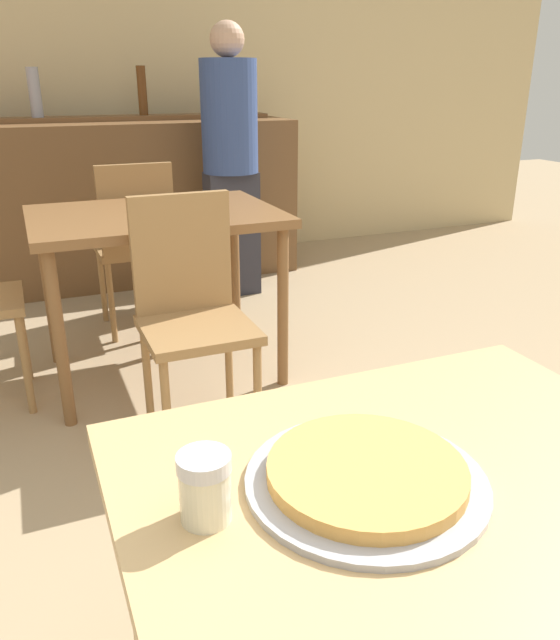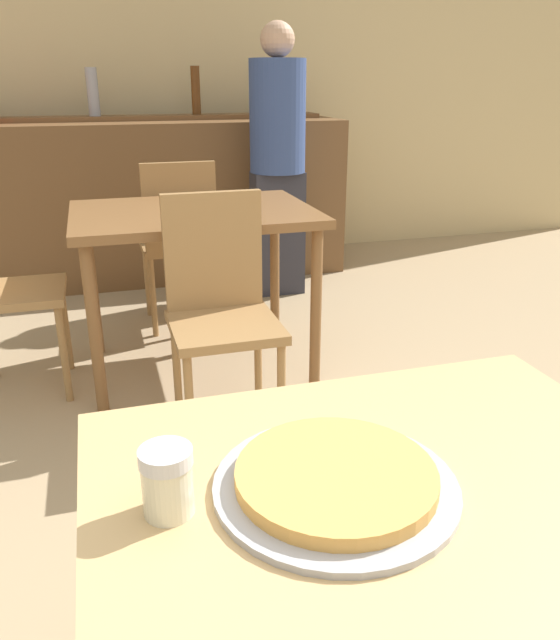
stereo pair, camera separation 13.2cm
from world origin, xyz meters
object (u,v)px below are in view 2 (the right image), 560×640
(chair_far_side_back, at_px, (179,234))
(pizza_tray, at_px, (336,480))
(cheese_shaker, at_px, (167,481))
(person_standing, at_px, (278,155))
(chair_far_side_front, at_px, (220,300))

(chair_far_side_back, bearing_deg, pizza_tray, 87.50)
(cheese_shaker, xyz_separation_m, person_standing, (1.05, 3.04, 0.08))
(chair_far_side_front, bearing_deg, pizza_tray, -94.37)
(chair_far_side_front, xyz_separation_m, pizza_tray, (-0.11, -1.48, 0.23))
(pizza_tray, bearing_deg, chair_far_side_back, 87.50)
(chair_far_side_back, height_order, pizza_tray, chair_far_side_back)
(chair_far_side_front, xyz_separation_m, chair_far_side_back, (-0.00, 1.12, 0.00))
(chair_far_side_front, bearing_deg, cheese_shaker, -103.81)
(chair_far_side_back, distance_m, cheese_shaker, 2.62)
(chair_far_side_back, relative_size, person_standing, 0.57)
(person_standing, bearing_deg, cheese_shaker, -109.08)
(chair_far_side_front, xyz_separation_m, person_standing, (0.69, 1.57, 0.35))
(pizza_tray, relative_size, person_standing, 0.23)
(chair_far_side_front, height_order, chair_far_side_back, same)
(person_standing, bearing_deg, chair_far_side_back, -146.52)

